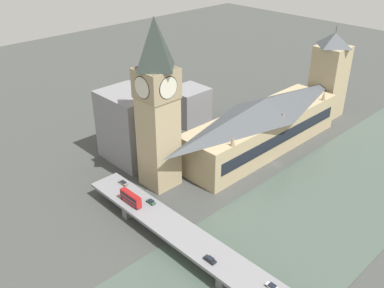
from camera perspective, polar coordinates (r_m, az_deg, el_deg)
The scene contains 13 objects.
ground_plane at distance 211.49m, azimuth 11.11°, elevation -2.64°, with size 600.00×600.00×0.00m, color #424442.
river_water at distance 197.47m, azimuth 19.23°, elevation -6.23°, with size 57.04×360.00×0.30m, color #47564C.
parliament_hall at distance 218.62m, azimuth 9.46°, elevation 2.63°, with size 24.99×96.24×27.34m.
clock_tower at distance 175.66m, azimuth -4.67°, elevation 5.49°, with size 14.99×14.99×73.91m.
victoria_tower at distance 262.51m, azimuth 17.81°, elevation 8.70°, with size 16.57×16.57×53.26m.
road_bridge at distance 145.19m, azimuth 5.16°, elevation -16.32°, with size 146.07×13.01×6.44m.
double_decker_bus_lead at distance 170.27m, azimuth -8.17°, elevation -7.11°, with size 11.08×2.46×4.79m.
car_northbound_lead at distance 139.22m, azimuth 10.61°, elevation -18.16°, with size 4.16×1.84×1.37m.
car_northbound_mid at distance 145.24m, azimuth 2.41°, elevation -15.13°, with size 4.53×1.91×1.48m.
car_northbound_tail at distance 170.55m, azimuth -5.49°, elevation -7.66°, with size 3.99×1.92×1.38m.
car_southbound_lead at distance 183.20m, azimuth -9.16°, elevation -5.12°, with size 4.73×1.79×1.28m.
city_block_west at distance 207.01m, azimuth -8.19°, elevation 2.32°, with size 28.30×21.68×34.33m.
city_block_center at distance 246.47m, azimuth -0.43°, elevation 5.20°, with size 18.29×20.03×20.20m.
Camera 1 is at (-99.81, 152.63, 107.09)m, focal length 40.00 mm.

